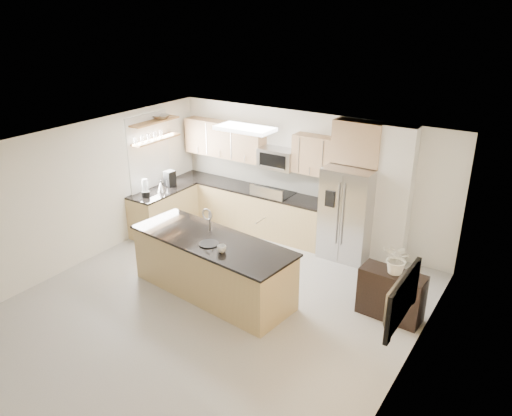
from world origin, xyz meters
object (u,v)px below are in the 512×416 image
Objects in this scene: platter at (209,244)px; television at (394,296)px; microwave at (277,159)px; flower_vase at (399,252)px; credenza at (391,295)px; blender at (145,189)px; refrigerator at (348,213)px; coffee_maker at (170,179)px; bowl at (161,116)px; cup at (222,249)px; island at (213,266)px; kettle at (161,186)px; range at (273,214)px.

television is at bearing -8.32° from platter.
microwave reaches higher than flower_vase.
credenza is at bearing 22.49° from platter.
blender reaches higher than credenza.
refrigerator is 2.11m from flower_vase.
coffee_maker is 0.79× the size of bowl.
microwave is at bearing 154.14° from credenza.
cup is 0.19× the size of flower_vase.
platter is at bearing -157.96° from flower_vase.
flower_vase reaches higher than island.
island reaches higher than coffee_maker.
cup is at bearing -33.90° from bowl.
cup is (-2.32, -1.21, 0.66)m from credenza.
cup is 2.81m from television.
refrigerator is at bearing 31.04° from television.
island is at bearing -118.53° from refrigerator.
refrigerator is 2.88m from cup.
cup is 3.84m from bowl.
island is at bearing 146.00° from cup.
range is at bearing 29.61° from kettle.
range is 2.75m from platter.
cup is at bearing -17.85° from platter.
island is at bearing -35.03° from coffee_maker.
blender is (-2.48, 1.12, 0.08)m from platter.
cup is at bearing -30.46° from kettle.
platter is (-1.26, -2.62, 0.11)m from refrigerator.
microwave reaches higher than coffee_maker.
flower_vase is (3.09, -1.70, -0.48)m from microwave.
flower_vase is (5.12, -0.43, 0.12)m from kettle.
refrigerator is 3.62m from television.
television is (3.11, -0.45, 0.35)m from platter.
cup is 0.35m from platter.
flower_vase is at bearing -0.36° from blender.
kettle is 1.43m from bowl.
kettle is (-3.68, -1.10, 0.13)m from refrigerator.
platter is at bearing -81.45° from range.
credenza is (2.73, 0.93, -0.11)m from island.
range is 1.16m from microwave.
television is at bearing -41.64° from range.
island reaches higher than blender.
range is at bearing 36.65° from blender.
refrigerator is 5.54× the size of platter.
bowl reaches higher than refrigerator.
microwave reaches higher than blender.
cup is at bearing -153.10° from flower_vase.
platter is 3.16m from television.
television reaches higher than kettle.
range is 1.06× the size of television.
blender is at bearing -88.46° from coffee_maker.
island is 4.05× the size of flower_vase.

